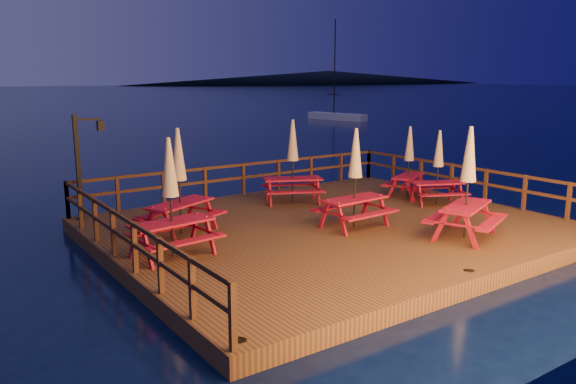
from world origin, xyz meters
The scene contains 14 objects.
ground centered at (0.00, 0.00, 0.00)m, with size 500.00×500.00×0.00m, color black.
deck centered at (0.00, 0.00, 0.20)m, with size 12.00×10.00×0.40m, color #442316.
deck_piles centered at (0.00, 0.00, -0.30)m, with size 11.44×9.44×1.40m.
railing centered at (0.00, 1.78, 1.16)m, with size 11.80×9.75×1.10m.
lamp_post centered at (-5.39, 4.55, 2.20)m, with size 0.85×0.18×3.00m.
headland_right centered at (185.00, 230.00, 3.50)m, with size 230.40×86.40×7.00m, color black.
sailboat centered at (27.46, 32.94, 0.34)m, with size 2.58×6.93×10.15m.
picnic_table_0 centered at (-3.82, 1.55, 1.83)m, with size 2.41×2.25×2.76m.
picnic_table_1 centered at (4.38, 0.06, 1.63)m, with size 2.07×1.92×2.37m.
picnic_table_2 centered at (-4.76, -0.09, 1.82)m, with size 2.07×1.77×2.72m.
picnic_table_3 centered at (0.69, 2.87, 1.80)m, with size 2.36×2.20×2.69m.
picnic_table_4 centered at (0.32, -0.56, 1.80)m, with size 1.96×1.65×2.69m.
picnic_table_5 centered at (1.97, -2.92, 1.87)m, with size 2.44×2.25×2.83m.
picnic_table_6 centered at (4.53, 1.46, 1.64)m, with size 2.09×1.95×2.38m.
Camera 1 is at (-9.60, -11.69, 4.45)m, focal length 35.00 mm.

